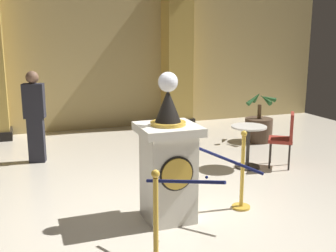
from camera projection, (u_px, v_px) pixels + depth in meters
ground_plane at (163, 217)px, 5.08m from camera, size 12.86×12.86×0.00m
back_wall at (87, 51)px, 9.69m from camera, size 12.86×0.16×3.80m
pedestal_clock at (168, 163)px, 4.90m from camera, size 0.71×0.71×1.82m
stanchion_near at (156, 238)px, 3.79m from camera, size 0.24×0.24×1.04m
stanchion_far at (242, 181)px, 5.28m from camera, size 0.24×0.24×1.05m
velvet_rope at (207, 170)px, 4.45m from camera, size 1.34×1.33×0.22m
column_right at (177, 54)px, 10.10m from camera, size 0.77×0.77×3.65m
potted_palm_right at (259, 127)px, 8.77m from camera, size 0.72×0.71×1.10m
bystander_guest at (35, 115)px, 7.18m from camera, size 0.40×0.30×1.65m
cafe_table at (248, 141)px, 6.94m from camera, size 0.60×0.60×0.74m
cafe_chair_red at (285, 135)px, 6.94m from camera, size 0.56×0.56×0.96m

